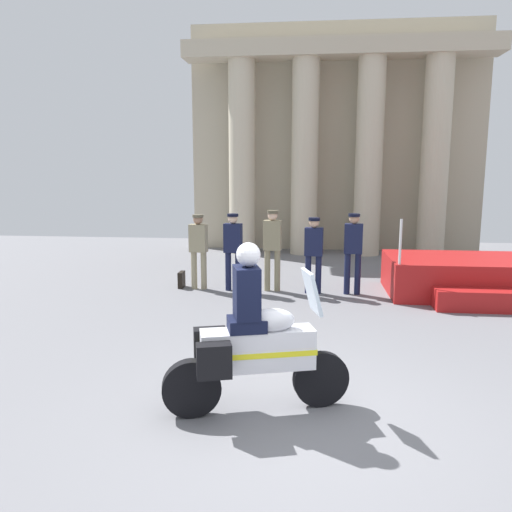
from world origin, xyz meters
name	(u,v)px	position (x,y,z in m)	size (l,w,h in m)	color
ground_plane	(301,423)	(0.00, 0.00, 0.00)	(28.00, 28.00, 0.00)	slate
colonnade_backdrop	(336,137)	(0.83, 11.45, 3.64)	(9.34, 1.67, 7.17)	#B6AB91
reviewing_stand	(464,278)	(3.32, 5.90, 0.39)	(3.15, 2.50, 1.70)	#A51919
officer_in_row_0	(198,246)	(-2.39, 5.86, 0.98)	(0.40, 0.26, 1.67)	gray
officer_in_row_1	(233,246)	(-1.61, 5.81, 1.00)	(0.40, 0.26, 1.70)	#141938
officer_in_row_2	(272,244)	(-0.75, 5.86, 1.05)	(0.40, 0.26, 1.77)	#847A5B
officer_in_row_3	(314,249)	(0.14, 5.74, 0.96)	(0.40, 0.26, 1.64)	#141938
officer_in_row_4	(353,247)	(0.98, 5.75, 1.02)	(0.40, 0.26, 1.73)	#141938
motorcycle_with_rider	(251,343)	(-0.55, 0.22, 0.79)	(2.04, 0.90, 1.90)	black
briefcase_on_ground	(182,280)	(-2.82, 5.97, 0.18)	(0.10, 0.32, 0.36)	black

